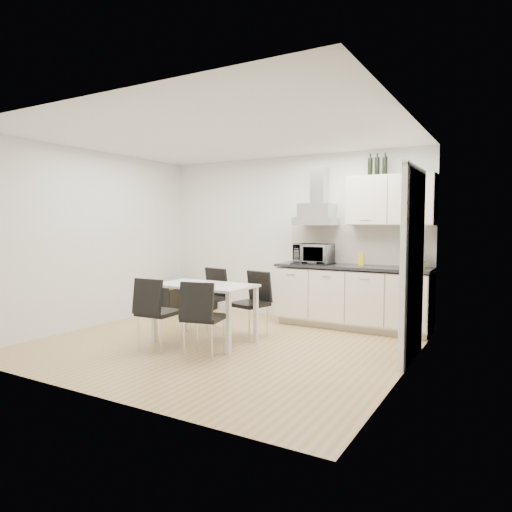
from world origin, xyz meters
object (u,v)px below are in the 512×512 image
(chair_near_left, at_px, (159,313))
(kitchenette, at_px, (355,271))
(chair_near_right, at_px, (204,318))
(dining_table, at_px, (204,291))
(guitar_amp, at_px, (175,295))
(chair_far_left, at_px, (207,300))
(floor_speaker, at_px, (211,300))
(chair_far_right, at_px, (249,305))

(chair_near_left, bearing_deg, kitchenette, 51.06)
(kitchenette, bearing_deg, chair_near_left, -126.57)
(kitchenette, height_order, chair_near_right, kitchenette)
(chair_near_right, bearing_deg, kitchenette, 53.52)
(dining_table, relative_size, guitar_amp, 2.13)
(kitchenette, xyz_separation_m, chair_far_left, (-1.80, -1.18, -0.39))
(chair_far_left, relative_size, chair_near_right, 1.00)
(kitchenette, height_order, chair_near_left, kitchenette)
(chair_near_left, distance_m, floor_speaker, 2.67)
(dining_table, distance_m, chair_near_left, 0.66)
(dining_table, xyz_separation_m, floor_speaker, (-1.26, 1.90, -0.50))
(chair_far_right, distance_m, floor_speaker, 2.18)
(chair_near_left, bearing_deg, floor_speaker, 109.47)
(kitchenette, xyz_separation_m, chair_near_left, (-1.70, -2.30, -0.39))
(dining_table, bearing_deg, floor_speaker, 124.27)
(chair_far_left, xyz_separation_m, floor_speaker, (-0.89, 1.35, -0.28))
(chair_far_right, xyz_separation_m, guitar_amp, (-2.24, 1.16, -0.20))
(floor_speaker, bearing_deg, chair_far_right, -52.49)
(dining_table, height_order, chair_far_left, chair_far_left)
(floor_speaker, bearing_deg, kitchenette, -15.21)
(kitchenette, bearing_deg, chair_far_right, -130.21)
(kitchenette, distance_m, dining_table, 2.26)
(chair_near_left, height_order, guitar_amp, chair_near_left)
(chair_far_right, xyz_separation_m, floor_speaker, (-1.64, 1.41, -0.28))
(chair_far_right, distance_m, guitar_amp, 2.53)
(kitchenette, bearing_deg, floor_speaker, 176.48)
(kitchenette, height_order, guitar_amp, kitchenette)
(dining_table, height_order, floor_speaker, dining_table)
(chair_far_right, relative_size, chair_near_right, 1.00)
(kitchenette, xyz_separation_m, dining_table, (-1.43, -1.74, -0.17))
(dining_table, xyz_separation_m, guitar_amp, (-1.86, 1.65, -0.42))
(chair_far_left, xyz_separation_m, chair_far_right, (0.74, -0.06, 0.00))
(chair_far_left, relative_size, chair_far_right, 1.00)
(guitar_amp, bearing_deg, kitchenette, 9.15)
(chair_near_left, xyz_separation_m, floor_speaker, (-0.99, 2.46, -0.28))
(chair_far_right, height_order, floor_speaker, chair_far_right)
(guitar_amp, bearing_deg, dining_table, -33.85)
(dining_table, distance_m, chair_far_left, 0.70)
(chair_far_left, bearing_deg, dining_table, 133.56)
(chair_near_left, bearing_deg, dining_table, 61.86)
(kitchenette, distance_m, floor_speaker, 2.78)
(chair_near_right, height_order, guitar_amp, chair_near_right)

